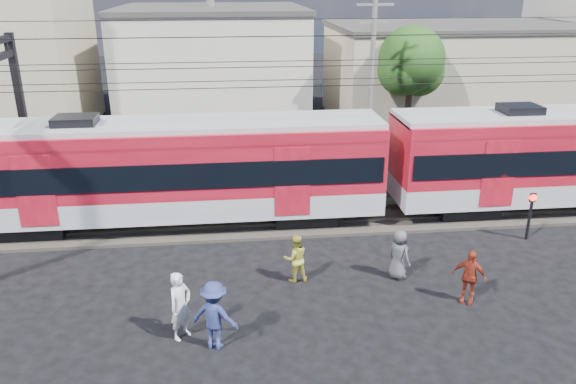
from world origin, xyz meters
The scene contains 16 objects.
ground centered at (0.00, 0.00, 0.00)m, with size 120.00×120.00×0.00m, color black.
track_bed centered at (0.00, 8.00, 0.06)m, with size 70.00×3.40×0.12m, color #2D2823.
rail_near centered at (0.00, 7.25, 0.18)m, with size 70.00×0.12×0.12m, color #59544C.
rail_far centered at (0.00, 8.75, 0.18)m, with size 70.00×0.12×0.12m, color #59544C.
commuter_train centered at (-3.23, 8.00, 2.40)m, with size 50.30×3.08×4.17m.
catenary centered at (-8.65, 8.00, 5.14)m, with size 70.00×9.30×7.52m.
building_midwest centered at (-2.00, 27.00, 3.66)m, with size 12.24×12.24×7.30m.
building_mideast centered at (14.00, 24.00, 3.16)m, with size 16.32×10.20×6.30m.
utility_pole_mid centered at (6.00, 15.00, 4.53)m, with size 1.80×0.24×8.50m.
tree_near centered at (9.19, 18.09, 4.66)m, with size 3.82×3.64×6.72m.
pedestrian_a centered at (-2.65, 0.63, 0.97)m, with size 0.71×0.46×1.94m, color silver.
pedestrian_b centered at (0.77, 3.28, 0.80)m, with size 0.77×0.60×1.59m, color gold.
pedestrian_c centered at (-1.74, 0.08, 0.96)m, with size 1.24×0.71×1.92m, color navy.
pedestrian_d centered at (5.72, 1.48, 0.85)m, with size 1.00×0.42×1.70m, color maroon.
pedestrian_e centered at (4.08, 3.12, 0.83)m, with size 0.81×0.53×1.67m, color #4A4A4F.
crossing_signal centered at (9.69, 5.36, 1.27)m, with size 0.27×0.27×1.83m.
Camera 1 is at (-1.22, -12.42, 9.14)m, focal length 35.00 mm.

